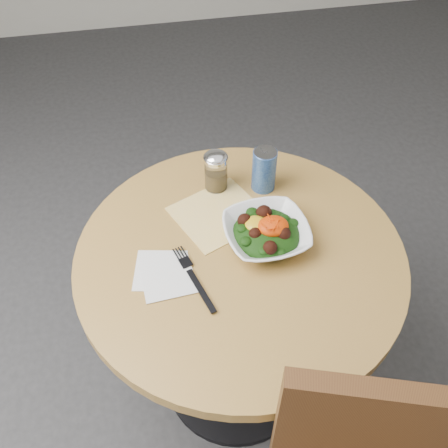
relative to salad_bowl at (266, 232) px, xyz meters
The scene contains 8 objects.
ground 0.79m from the salad_bowl, 161.80° to the right, with size 6.00×6.00×0.00m, color #2D2D30.
table 0.24m from the salad_bowl, 161.80° to the right, with size 0.90×0.90×0.75m.
cloth_napkin 0.17m from the salad_bowl, 130.98° to the left, with size 0.24×0.22×0.00m, color #DE9C0B.
paper_napkins 0.30m from the salad_bowl, 167.89° to the right, with size 0.17×0.18×0.00m.
salad_bowl is the anchor object (origin of this frame).
fork 0.24m from the salad_bowl, 157.90° to the right, with size 0.08×0.23×0.00m.
spice_shaker 0.26m from the salad_bowl, 111.37° to the left, with size 0.07×0.07×0.13m.
beverage_can 0.22m from the salad_bowl, 77.62° to the left, with size 0.07×0.07×0.14m.
Camera 1 is at (-0.21, -0.84, 1.79)m, focal length 40.00 mm.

